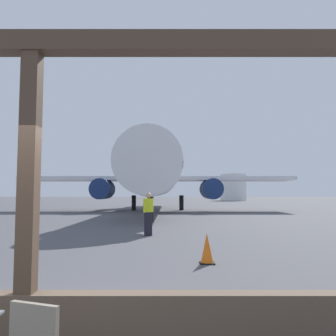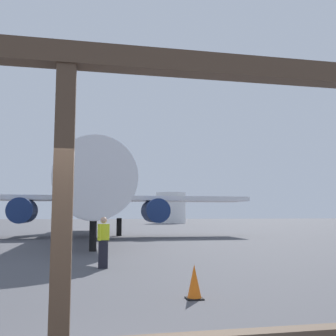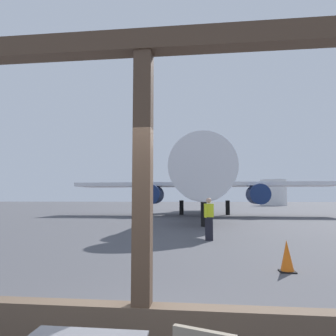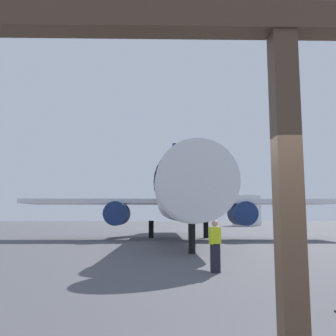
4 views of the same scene
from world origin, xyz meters
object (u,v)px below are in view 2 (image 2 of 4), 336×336
Objects in this scene: ground_crew_worker at (103,242)px; traffic_cone at (194,282)px; fuel_storage_tank at (171,208)px; airplane at (91,194)px.

traffic_cone is (1.76, -5.41, -0.55)m from ground_crew_worker.
ground_crew_worker is 0.28× the size of fuel_storage_tank.
fuel_storage_tank is (14.33, 70.84, 2.72)m from traffic_cone.
airplane is 49.84m from fuel_storage_tank.
airplane is 5.10× the size of fuel_storage_tank.
airplane is 18.51m from ground_crew_worker.
ground_crew_worker is at bearing -103.81° from fuel_storage_tank.
airplane is 18.04× the size of ground_crew_worker.
airplane reaches higher than ground_crew_worker.
ground_crew_worker is 5.72m from traffic_cone.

